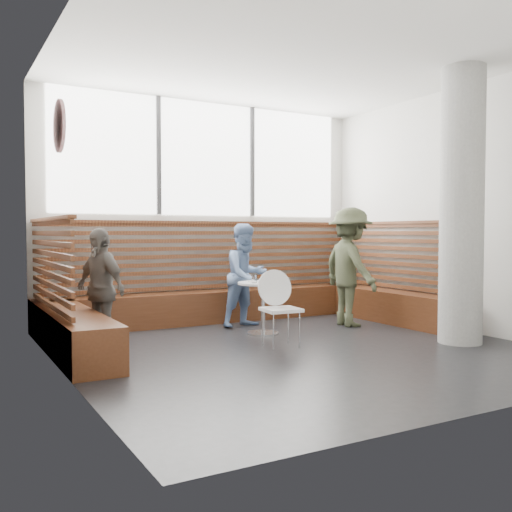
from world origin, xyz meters
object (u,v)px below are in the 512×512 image
child_back (246,275)px  child_left (100,289)px  concrete_column (462,206)px  cafe_chair (278,302)px  cafe_table (263,297)px  adult_man (350,267)px

child_back → child_left: (-2.13, -0.55, -0.03)m
child_left → concrete_column: bearing=44.9°
cafe_chair → cafe_table: bearing=78.7°
cafe_table → child_left: size_ratio=0.49×
concrete_column → cafe_chair: size_ratio=3.69×
cafe_chair → child_left: (-1.81, 0.81, 0.17)m
cafe_table → adult_man: 1.42m
cafe_chair → concrete_column: bearing=-17.9°
concrete_column → adult_man: bearing=102.2°
child_left → adult_man: bearing=67.7°
adult_man → child_back: bearing=69.0°
cafe_chair → adult_man: bearing=30.5°
adult_man → child_left: bearing=93.3°
cafe_table → adult_man: size_ratio=0.40×
cafe_table → child_back: child_back is taller
concrete_column → cafe_table: bearing=136.7°
cafe_chair → adult_man: size_ratio=0.53×
concrete_column → child_back: size_ratio=2.26×
cafe_table → adult_man: bearing=-0.8°
cafe_table → child_left: child_left is taller
cafe_table → adult_man: (1.38, -0.02, 0.34)m
cafe_table → child_left: bearing=178.6°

